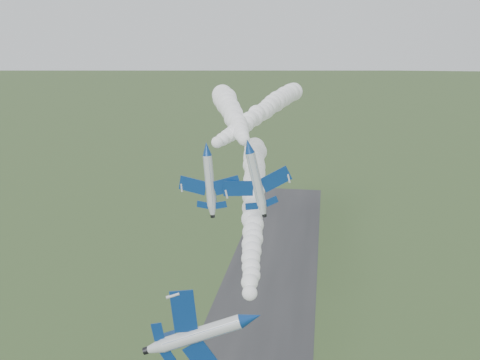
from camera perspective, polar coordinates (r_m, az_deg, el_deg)
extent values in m
cylinder|color=silver|center=(58.71, 1.13, -14.53)|extent=(3.27, 9.01, 2.01)
cone|color=navy|center=(53.94, 1.19, -17.44)|extent=(2.32, 2.58, 2.01)
cone|color=silver|center=(63.42, 1.09, -12.14)|extent=(2.26, 2.16, 2.01)
cylinder|color=black|center=(64.35, 1.08, -11.72)|extent=(1.10, 0.77, 1.02)
ellipsoid|color=black|center=(56.66, 1.74, -15.48)|extent=(1.76, 3.18, 1.34)
cube|color=navy|center=(58.08, -0.06, -11.61)|extent=(2.08, 2.74, 4.60)
cube|color=navy|center=(60.98, 1.99, -16.61)|extent=(2.08, 2.74, 4.60)
cube|color=navy|center=(61.86, 0.58, -11.24)|extent=(0.95, 1.26, 2.01)
cube|color=navy|center=(63.33, 1.61, -13.81)|extent=(0.95, 1.26, 2.01)
cube|color=navy|center=(62.17, 2.31, -12.27)|extent=(2.44, 1.99, 0.88)
cylinder|color=silver|center=(76.67, -3.57, 3.33)|extent=(2.26, 7.52, 1.42)
cone|color=navy|center=(72.37, -4.78, 2.61)|extent=(1.63, 2.09, 1.42)
cone|color=silver|center=(80.85, -2.53, 3.96)|extent=(1.59, 1.74, 1.42)
cylinder|color=black|center=(81.67, -2.34, 4.07)|extent=(0.77, 0.61, 0.72)
ellipsoid|color=black|center=(74.83, -4.08, 3.42)|extent=(1.23, 2.63, 0.95)
cube|color=navy|center=(78.27, -5.22, 3.29)|extent=(4.27, 2.57, 0.43)
cube|color=navy|center=(76.50, -1.52, 3.38)|extent=(4.27, 2.57, 0.43)
cube|color=navy|center=(80.57, -3.66, 3.83)|extent=(1.86, 1.17, 0.22)
cube|color=navy|center=(79.66, -1.75, 3.88)|extent=(1.86, 1.17, 0.22)
cube|color=navy|center=(79.72, -2.82, 4.63)|extent=(0.41, 1.43, 1.94)
cylinder|color=silver|center=(75.06, 0.91, 3.64)|extent=(3.63, 7.92, 1.66)
cone|color=navy|center=(70.31, 1.40, 2.86)|extent=(2.13, 2.40, 1.66)
cone|color=silver|center=(79.65, 0.49, 4.30)|extent=(2.04, 2.04, 1.66)
cylinder|color=black|center=(80.56, 0.42, 4.43)|extent=(0.96, 0.76, 0.84)
ellipsoid|color=black|center=(73.01, 1.01, 3.72)|extent=(1.76, 2.86, 1.11)
cube|color=navy|center=(75.66, -1.17, 3.15)|extent=(4.61, 3.23, 1.07)
cube|color=navy|center=(76.07, 2.89, 4.15)|extent=(4.61, 3.23, 1.07)
cube|color=navy|center=(78.75, -0.48, 3.94)|extent=(2.02, 1.46, 0.50)
cube|color=navy|center=(78.96, 1.60, 4.45)|extent=(2.02, 1.46, 0.50)
cube|color=navy|center=(78.39, 0.39, 5.00)|extent=(0.93, 1.57, 2.01)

